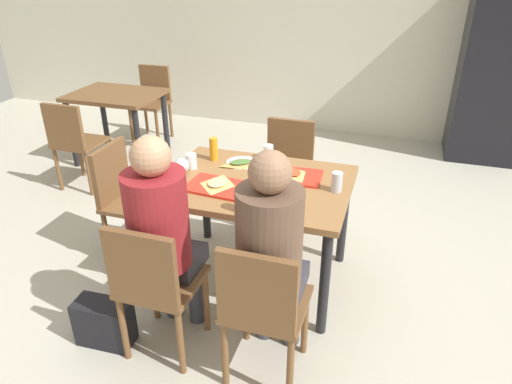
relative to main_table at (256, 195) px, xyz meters
name	(u,v)px	position (x,y,z in m)	size (l,w,h in m)	color
ground_plane	(256,278)	(0.00, 0.00, -0.66)	(10.00, 10.00, 0.02)	#B2AD9E
back_wall	(340,14)	(0.00, 3.20, 0.75)	(10.00, 0.10, 2.80)	beige
main_table	(256,195)	(0.00, 0.00, 0.00)	(1.18, 0.88, 0.74)	olive
chair_near_left	(154,282)	(-0.29, -0.82, -0.15)	(0.40, 0.40, 0.86)	brown
chair_near_right	(262,305)	(0.29, -0.82, -0.15)	(0.40, 0.40, 0.86)	brown
chair_far_side	(287,166)	(0.00, 0.82, -0.15)	(0.40, 0.40, 0.86)	brown
chair_left_end	(126,194)	(-0.97, 0.00, -0.15)	(0.40, 0.40, 0.86)	brown
person_in_red	(162,228)	(-0.29, -0.68, 0.10)	(0.32, 0.42, 1.27)	#383842
person_in_brown_jacket	(271,247)	(0.29, -0.68, 0.10)	(0.32, 0.42, 1.27)	#383842
tray_red_near	(216,186)	(-0.21, -0.15, 0.10)	(0.36, 0.26, 0.02)	red
tray_red_far	(293,176)	(0.21, 0.13, 0.10)	(0.36, 0.26, 0.02)	red
paper_plate_center	(242,163)	(-0.18, 0.24, 0.10)	(0.22, 0.22, 0.01)	white
paper_plate_near_edge	(273,203)	(0.18, -0.24, 0.10)	(0.22, 0.22, 0.01)	white
pizza_slice_a	(217,183)	(-0.20, -0.14, 0.12)	(0.18, 0.22, 0.02)	#DBAD60
pizza_slice_b	(293,172)	(0.20, 0.15, 0.12)	(0.23, 0.24, 0.02)	#DBAD60
pizza_slice_c	(241,163)	(-0.18, 0.21, 0.11)	(0.25, 0.23, 0.02)	tan
pizza_slice_d	(274,202)	(0.19, -0.25, 0.11)	(0.24, 0.22, 0.02)	#DBAD60
plastic_cup_a	(268,152)	(-0.03, 0.37, 0.14)	(0.07, 0.07, 0.10)	white
plastic_cup_b	(241,202)	(0.03, -0.37, 0.14)	(0.07, 0.07, 0.10)	white
plastic_cup_c	(191,161)	(-0.47, 0.07, 0.14)	(0.07, 0.07, 0.10)	white
soda_can	(337,182)	(0.50, 0.02, 0.15)	(0.07, 0.07, 0.12)	#B7BCC6
condiment_bottle	(214,149)	(-0.38, 0.24, 0.17)	(0.06, 0.06, 0.16)	orange
foil_bundle	(182,166)	(-0.50, -0.02, 0.14)	(0.10, 0.10, 0.10)	silver
handbag	(104,323)	(-0.64, -0.84, -0.51)	(0.32, 0.16, 0.28)	black
drink_fridge	(496,70)	(1.69, 2.85, 0.30)	(0.70, 0.60, 1.90)	black
background_table	(117,105)	(-2.01, 1.54, -0.03)	(0.90, 0.70, 0.74)	brown
background_chair_near	(74,139)	(-2.01, 0.80, -0.15)	(0.40, 0.40, 0.86)	brown
background_chair_far	(152,97)	(-2.01, 2.27, -0.15)	(0.40, 0.40, 0.86)	brown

